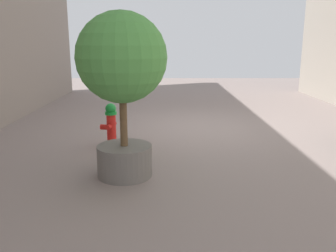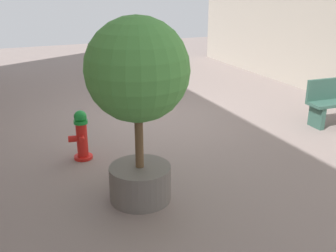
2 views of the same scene
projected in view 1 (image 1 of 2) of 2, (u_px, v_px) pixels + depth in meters
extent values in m
plane|color=gray|center=(199.00, 128.00, 8.39)|extent=(23.40, 23.40, 0.00)
cylinder|color=red|center=(112.00, 144.00, 6.97)|extent=(0.31, 0.31, 0.05)
cylinder|color=red|center=(111.00, 129.00, 6.89)|extent=(0.18, 0.18, 0.57)
cylinder|color=#198C33|center=(111.00, 113.00, 6.82)|extent=(0.23, 0.23, 0.06)
sphere|color=#198C33|center=(111.00, 109.00, 6.80)|extent=(0.21, 0.21, 0.21)
cylinder|color=red|center=(109.00, 127.00, 6.75)|extent=(0.10, 0.14, 0.08)
cylinder|color=red|center=(114.00, 124.00, 7.01)|extent=(0.10, 0.14, 0.08)
cylinder|color=red|center=(104.00, 127.00, 6.91)|extent=(0.16, 0.13, 0.11)
cylinder|color=slate|center=(125.00, 161.00, 5.34)|extent=(0.83, 0.83, 0.48)
cylinder|color=brown|center=(123.00, 116.00, 5.18)|extent=(0.11, 0.11, 0.91)
sphere|color=#4C9342|center=(122.00, 57.00, 4.98)|extent=(1.31, 1.31, 1.31)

